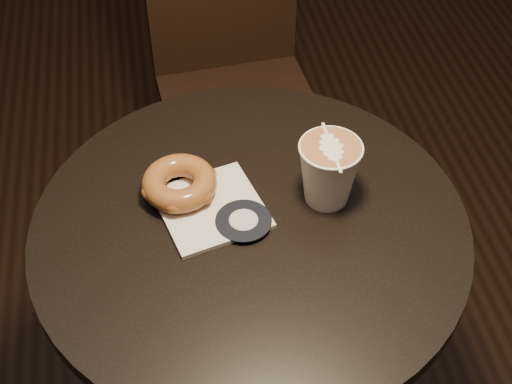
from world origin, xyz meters
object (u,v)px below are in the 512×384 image
at_px(pastry_bag, 211,208).
at_px(latte_cup, 328,173).
at_px(cafe_table, 251,296).
at_px(doughnut, 179,183).
at_px(chair, 231,52).

relative_size(pastry_bag, latte_cup, 1.40).
bearing_deg(cafe_table, doughnut, 142.52).
bearing_deg(doughnut, pastry_bag, -42.74).
relative_size(cafe_table, doughnut, 6.11).
xyz_separation_m(chair, latte_cup, (0.05, -0.73, 0.26)).
distance_m(cafe_table, latte_cup, 0.29).
bearing_deg(chair, doughnut, -109.36).
bearing_deg(doughnut, chair, 75.10).
relative_size(cafe_table, pastry_bag, 4.75).
bearing_deg(chair, latte_cup, -90.25).
height_order(cafe_table, doughnut, doughnut).
height_order(chair, latte_cup, chair).
distance_m(pastry_bag, doughnut, 0.07).
relative_size(chair, latte_cup, 8.63).
height_order(pastry_bag, doughnut, doughnut).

